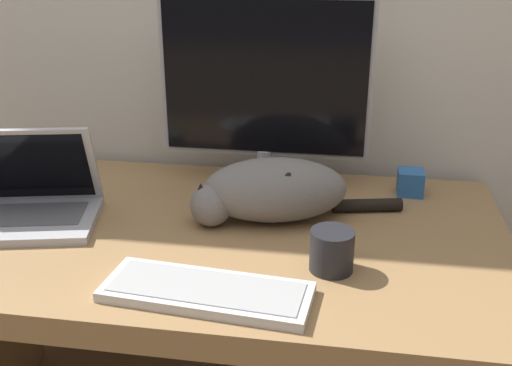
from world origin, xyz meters
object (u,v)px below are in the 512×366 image
Objects in this scene: external_keyboard at (207,292)px; coffee_mug at (332,251)px; monitor at (265,88)px; laptop at (22,204)px; cat at (271,190)px.

coffee_mug is at bearing 36.53° from external_keyboard.
monitor reaches higher than coffee_mug.
monitor is at bearing 92.25° from external_keyboard.
coffee_mug is at bearing -64.40° from monitor.
monitor is 0.51m from coffee_mug.
laptop is 0.56m from external_keyboard.
external_keyboard is at bearing -39.16° from laptop.
external_keyboard is at bearing -114.30° from cat.
external_keyboard is at bearing -148.56° from coffee_mug.
coffee_mug is (0.20, -0.41, -0.23)m from monitor.
monitor reaches higher than external_keyboard.
monitor is at bearing 115.60° from coffee_mug.
external_keyboard is (0.50, -0.25, -0.04)m from laptop.
external_keyboard is at bearing -92.84° from monitor.
monitor is at bearing 16.90° from laptop.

